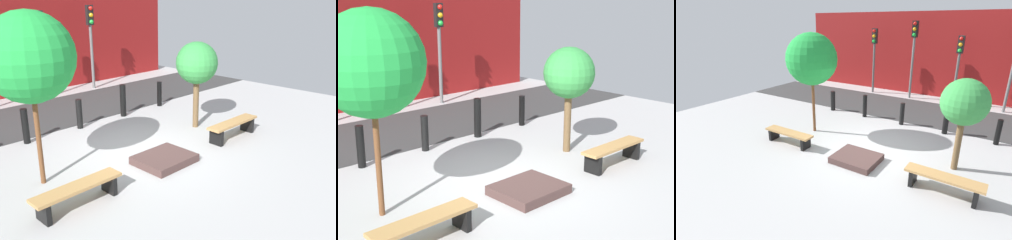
% 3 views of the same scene
% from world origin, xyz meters
% --- Properties ---
extents(ground_plane, '(18.00, 18.00, 0.00)m').
position_xyz_m(ground_plane, '(0.00, 0.00, 0.00)').
color(ground_plane, '#ADADAD').
extents(road_strip, '(18.00, 3.37, 0.01)m').
position_xyz_m(road_strip, '(0.00, 4.71, 0.01)').
color(road_strip, '#373737').
rests_on(road_strip, ground).
extents(bench_left, '(1.77, 0.41, 0.43)m').
position_xyz_m(bench_left, '(-2.46, -0.91, 0.31)').
color(bench_left, black).
rests_on(bench_left, ground).
extents(bench_right, '(1.80, 0.41, 0.47)m').
position_xyz_m(bench_right, '(2.46, -0.91, 0.34)').
color(bench_right, black).
rests_on(bench_right, ground).
extents(planter_bed, '(1.27, 1.07, 0.18)m').
position_xyz_m(planter_bed, '(0.00, -0.71, 0.09)').
color(planter_bed, '#4D3633').
rests_on(planter_bed, ground).
extents(tree_behind_left_bench, '(1.76, 1.76, 3.49)m').
position_xyz_m(tree_behind_left_bench, '(-2.46, 0.41, 2.61)').
color(tree_behind_left_bench, brown).
rests_on(tree_behind_left_bench, ground).
extents(tree_behind_right_bench, '(1.20, 1.20, 2.51)m').
position_xyz_m(tree_behind_right_bench, '(2.46, 0.41, 1.88)').
color(tree_behind_right_bench, brown).
rests_on(tree_behind_right_bench, ground).
extents(bollard_left, '(0.18, 0.18, 0.94)m').
position_xyz_m(bollard_left, '(-1.65, 2.77, 0.47)').
color(bollard_left, black).
rests_on(bollard_left, ground).
extents(bollard_center, '(0.18, 0.18, 0.87)m').
position_xyz_m(bollard_center, '(0.00, 2.77, 0.44)').
color(bollard_center, black).
rests_on(bollard_center, ground).
extents(bollard_right, '(0.19, 0.19, 1.04)m').
position_xyz_m(bollard_right, '(1.65, 2.77, 0.52)').
color(bollard_right, black).
rests_on(bollard_right, ground).
extents(bollard_far_right, '(0.17, 0.17, 0.87)m').
position_xyz_m(bollard_far_right, '(3.30, 2.77, 0.43)').
color(bollard_far_right, black).
rests_on(bollard_far_right, ground).
extents(traffic_light_mid_east, '(0.28, 0.27, 3.22)m').
position_xyz_m(traffic_light_mid_east, '(1.09, 6.68, 2.24)').
color(traffic_light_mid_east, '#565656').
rests_on(traffic_light_mid_east, ground).
extents(traffic_light_east, '(0.28, 0.27, 3.38)m').
position_xyz_m(traffic_light_east, '(3.27, 6.68, 2.34)').
color(traffic_light_east, slate).
rests_on(traffic_light_east, ground).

